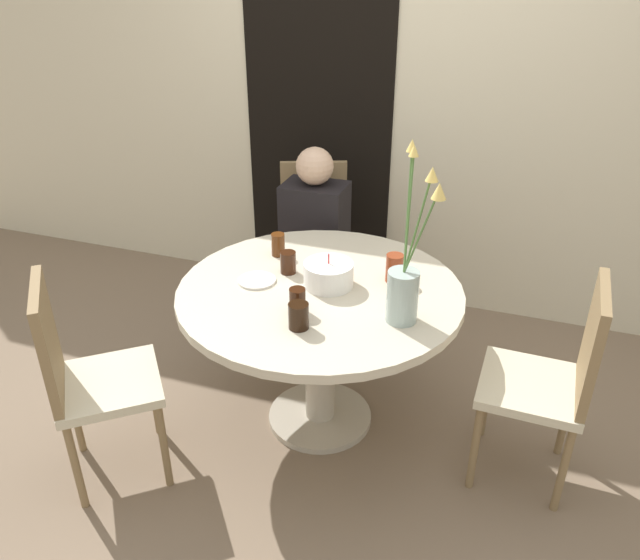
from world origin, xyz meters
TOP-DOWN VIEW (x-y plane):
  - ground_plane at (0.00, 0.00)m, footprint 16.00×16.00m
  - wall_back at (0.00, 1.32)m, footprint 8.00×0.05m
  - doorway_panel at (-0.46, 1.29)m, footprint 0.90×0.01m
  - dining_table at (0.00, 0.00)m, footprint 1.22×1.22m
  - chair_left_flank at (-0.36, 0.92)m, footprint 0.52×0.52m
  - chair_far_back at (-0.76, -0.63)m, footprint 0.56×0.56m
  - chair_near_front at (0.99, -0.03)m, footprint 0.41×0.41m
  - birthday_cake at (0.03, 0.04)m, footprint 0.21×0.21m
  - flower_vase at (0.39, -0.13)m, footprint 0.20×0.28m
  - side_plate at (-0.28, -0.03)m, footprint 0.17×0.17m
  - drink_glass_0 at (-0.18, 0.09)m, footprint 0.07×0.07m
  - drink_glass_1 at (-0.29, 0.24)m, footprint 0.06×0.06m
  - drink_glass_2 at (-0.02, -0.21)m, footprint 0.07×0.07m
  - drink_glass_3 at (0.03, -0.32)m, footprint 0.08×0.08m
  - drink_glass_4 at (0.28, 0.17)m, footprint 0.08×0.08m
  - person_guest at (-0.30, 0.77)m, footprint 0.34×0.24m

SIDE VIEW (x-z plane):
  - ground_plane at x=0.00m, z-range 0.00..0.00m
  - person_guest at x=-0.30m, z-range -0.03..1.06m
  - chair_left_flank at x=-0.36m, z-range 0.06..0.99m
  - chair_far_back at x=-0.76m, z-range 0.06..0.99m
  - chair_near_front at x=0.99m, z-range 0.06..0.99m
  - dining_table at x=0.00m, z-range 0.22..0.94m
  - side_plate at x=-0.28m, z-range 0.72..0.73m
  - drink_glass_0 at x=-0.18m, z-range 0.72..0.82m
  - drink_glass_2 at x=-0.02m, z-range 0.72..0.82m
  - drink_glass_3 at x=0.03m, z-range 0.72..0.82m
  - birthday_cake at x=0.03m, z-range 0.70..0.85m
  - drink_glass_1 at x=-0.29m, z-range 0.72..0.83m
  - drink_glass_4 at x=0.28m, z-range 0.72..0.84m
  - flower_vase at x=0.39m, z-range 0.55..1.22m
  - doorway_panel at x=-0.46m, z-range 0.00..2.05m
  - wall_back at x=0.00m, z-range 0.00..2.60m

